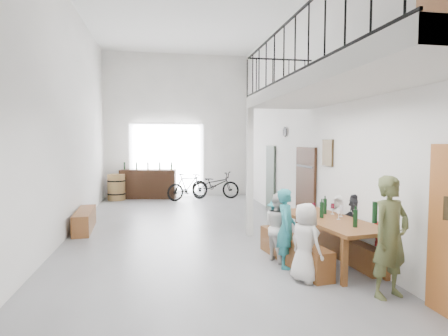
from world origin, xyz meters
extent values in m
plane|color=slate|center=(0.00, 0.00, 0.00)|extent=(12.00, 12.00, 0.00)
plane|color=white|center=(0.00, 6.00, 2.75)|extent=(5.50, 0.00, 5.50)
plane|color=white|center=(0.00, -6.00, 2.75)|extent=(5.50, 0.00, 5.50)
plane|color=white|center=(-2.75, 0.00, 2.75)|extent=(0.00, 12.00, 12.00)
plane|color=white|center=(2.75, 0.00, 2.75)|extent=(0.00, 12.00, 12.00)
cube|color=white|center=(-0.40, 5.94, 1.40)|extent=(2.80, 0.08, 2.80)
cube|color=#341B0F|center=(2.70, -0.30, 1.00)|extent=(0.06, 1.10, 2.00)
cube|color=#303B31|center=(2.70, 2.50, 1.00)|extent=(0.06, 0.80, 2.00)
cube|color=#382A16|center=(2.72, -1.40, 1.90)|extent=(0.04, 0.45, 0.55)
cylinder|color=white|center=(2.71, 1.20, 2.40)|extent=(0.04, 0.28, 0.28)
cube|color=silver|center=(2.00, -3.20, 3.00)|extent=(1.50, 5.60, 0.25)
cube|color=black|center=(1.27, -3.20, 3.98)|extent=(0.03, 5.60, 0.03)
cube|color=black|center=(1.27, -3.20, 3.15)|extent=(0.03, 5.60, 0.03)
cube|color=black|center=(2.00, -0.42, 3.98)|extent=(1.50, 0.03, 0.03)
cube|color=silver|center=(1.30, -0.45, 1.44)|extent=(0.14, 0.14, 2.88)
cube|color=brown|center=(2.20, -2.63, 0.76)|extent=(1.21, 2.35, 0.06)
cube|color=brown|center=(1.95, -3.64, 0.36)|extent=(0.08, 0.08, 0.73)
cube|color=brown|center=(2.71, -3.54, 0.36)|extent=(0.08, 0.08, 0.73)
cube|color=brown|center=(1.69, -1.72, 0.36)|extent=(0.08, 0.08, 0.73)
cube|color=brown|center=(2.45, -1.62, 0.36)|extent=(0.08, 0.08, 0.73)
cube|color=brown|center=(1.56, -2.55, 0.24)|extent=(0.62, 2.07, 0.47)
cube|color=brown|center=(2.57, -2.53, 0.21)|extent=(0.37, 1.85, 0.42)
cylinder|color=black|center=(2.30, -3.30, 0.97)|extent=(0.07, 0.07, 0.35)
cylinder|color=black|center=(2.10, -2.52, 0.97)|extent=(0.07, 0.07, 0.35)
cylinder|color=black|center=(2.31, -2.19, 0.97)|extent=(0.07, 0.07, 0.35)
cube|color=brown|center=(-2.50, 0.72, 0.24)|extent=(0.48, 1.73, 0.48)
cylinder|color=olive|center=(-2.25, 5.40, 0.47)|extent=(0.63, 0.63, 0.95)
cylinder|color=black|center=(-2.25, 5.40, 0.24)|extent=(0.64, 0.64, 0.05)
cylinder|color=black|center=(-2.25, 5.40, 0.71)|extent=(0.64, 0.64, 0.05)
cube|color=#341B0F|center=(-1.11, 5.65, 0.54)|extent=(2.12, 0.90, 1.09)
cylinder|color=black|center=(-1.98, 5.78, 1.23)|extent=(0.06, 0.06, 0.28)
cylinder|color=black|center=(-1.54, 5.75, 1.23)|extent=(0.06, 0.06, 0.28)
cylinder|color=black|center=(-1.12, 5.61, 1.23)|extent=(0.06, 0.06, 0.28)
cylinder|color=black|center=(-0.68, 5.56, 1.23)|extent=(0.06, 0.06, 0.28)
cylinder|color=black|center=(-0.24, 5.49, 1.23)|extent=(0.06, 0.06, 0.28)
imported|color=silver|center=(1.46, -3.35, 0.60)|extent=(0.58, 0.69, 1.20)
imported|color=#24737A|center=(1.38, -2.68, 0.67)|extent=(0.47, 0.57, 1.34)
imported|color=silver|center=(1.37, -2.32, 0.61)|extent=(0.62, 0.71, 1.22)
imported|color=#24737A|center=(1.52, -1.79, 0.52)|extent=(0.44, 0.70, 1.05)
imported|color=#AE1D1E|center=(2.81, -3.25, 0.54)|extent=(0.46, 0.69, 1.09)
imported|color=black|center=(2.82, -2.46, 0.61)|extent=(0.79, 1.17, 1.21)
imported|color=silver|center=(2.78, -1.92, 0.55)|extent=(0.52, 0.63, 1.10)
imported|color=#525932|center=(2.37, -4.10, 0.83)|extent=(0.69, 0.55, 1.67)
imported|color=#215425|center=(2.45, 0.97, 0.22)|extent=(0.50, 0.47, 0.45)
imported|color=black|center=(1.39, 5.38, 0.50)|extent=(1.98, 1.48, 1.00)
imported|color=black|center=(0.32, 4.92, 0.50)|extent=(1.70, 1.08, 0.99)
camera|label=1|loc=(-0.73, -8.64, 2.13)|focal=30.00mm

